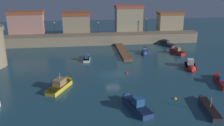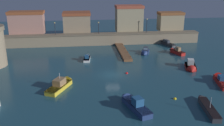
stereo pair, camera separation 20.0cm
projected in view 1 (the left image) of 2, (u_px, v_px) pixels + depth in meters
ground_plane at (113, 75)px, 46.15m from camera, size 125.75×125.75×0.00m
quay_wall at (102, 39)px, 66.57m from camera, size 51.00×2.77×2.90m
old_town_backdrop at (94, 21)px, 68.37m from camera, size 46.06×6.02×6.93m
pier_dock at (123, 51)px, 59.74m from camera, size 1.85×13.91×0.70m
quay_lamp_0 at (54, 26)px, 64.02m from camera, size 0.32×0.32×3.17m
quay_lamp_1 at (98, 26)px, 65.36m from camera, size 0.32×0.32×3.00m
quay_lamp_2 at (146, 23)px, 66.75m from camera, size 0.32×0.32×3.62m
moored_boat_0 at (145, 52)px, 58.75m from camera, size 2.87×4.43×1.81m
moored_boat_1 at (87, 58)px, 54.56m from camera, size 1.60×4.51×1.58m
moored_boat_2 at (191, 67)px, 48.90m from camera, size 3.26×5.32×2.26m
moored_boat_4 at (62, 84)px, 40.78m from camera, size 4.58×6.93×3.08m
moored_boat_5 at (165, 43)px, 66.84m from camera, size 3.24×7.20×1.55m
moored_boat_6 at (134, 103)px, 34.57m from camera, size 3.51×7.28×2.19m
moored_boat_7 at (176, 51)px, 59.05m from camera, size 2.64×5.26×1.77m
moored_boat_8 at (221, 80)px, 42.80m from camera, size 2.99×6.99×1.84m
moored_boat_9 at (207, 106)px, 34.22m from camera, size 2.10×7.30×2.34m
mooring_buoy_0 at (175, 99)px, 37.01m from camera, size 0.48×0.48×0.48m
mooring_buoy_1 at (127, 73)px, 46.80m from camera, size 0.50×0.50×0.50m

